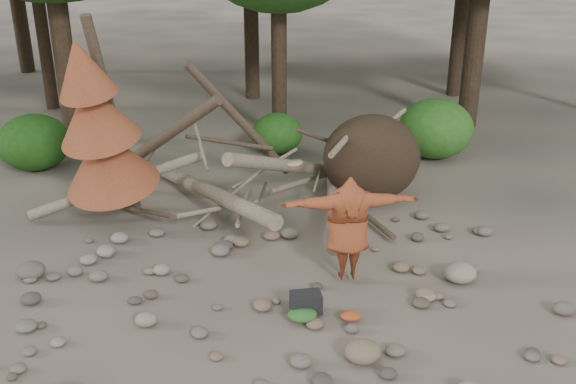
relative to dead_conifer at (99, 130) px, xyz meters
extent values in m
plane|color=#514C44|center=(3.12, -3.37, -2.11)|extent=(120.00, 120.00, 0.00)
ellipsoid|color=#332619|center=(5.72, 0.93, -1.12)|extent=(2.20, 1.87, 1.98)
cylinder|color=gray|center=(2.12, 0.33, -1.56)|extent=(2.61, 5.11, 1.08)
cylinder|color=gray|center=(3.92, 0.83, -1.21)|extent=(3.18, 3.71, 1.90)
cylinder|color=brown|center=(0.92, 1.23, -0.71)|extent=(3.08, 1.91, 2.49)
cylinder|color=gray|center=(4.72, 0.13, -1.76)|extent=(1.13, 4.98, 0.43)
cylinder|color=brown|center=(2.82, 1.43, -0.31)|extent=(2.39, 1.03, 2.89)
cylinder|color=gray|center=(0.12, 0.63, -1.41)|extent=(3.71, 0.86, 1.20)
cylinder|color=#4C3F30|center=(0.62, 0.13, -1.81)|extent=(1.52, 1.70, 0.49)
cylinder|color=gray|center=(3.32, 1.03, -1.31)|extent=(1.57, 0.85, 0.69)
cylinder|color=#4C3F30|center=(4.92, 1.53, -0.91)|extent=(1.92, 1.25, 1.10)
cylinder|color=gray|center=(1.92, 0.83, -0.61)|extent=(0.37, 1.42, 0.85)
cylinder|color=#4C3F30|center=(5.32, -0.17, -1.96)|extent=(0.79, 2.54, 0.12)
cylinder|color=gray|center=(2.32, -0.27, -1.66)|extent=(1.78, 1.11, 0.29)
cylinder|color=#4C3F30|center=(0.22, 0.43, 0.09)|extent=(0.67, 1.13, 4.35)
cone|color=brown|center=(0.06, 0.12, -0.61)|extent=(2.06, 2.13, 1.86)
cone|color=brown|center=(-0.05, -0.09, 0.39)|extent=(1.71, 1.78, 1.65)
cone|color=brown|center=(-0.14, -0.28, 1.29)|extent=(1.23, 1.30, 1.41)
cylinder|color=#38281C|center=(4.12, 5.83, 1.46)|extent=(0.44, 0.44, 7.14)
ellipsoid|color=#1E4D14|center=(-2.38, 3.83, -1.39)|extent=(1.80, 1.80, 1.44)
ellipsoid|color=#28611C|center=(3.92, 4.43, -1.55)|extent=(1.40, 1.40, 1.12)
ellipsoid|color=#337324|center=(8.12, 3.63, -1.31)|extent=(2.00, 2.00, 1.60)
imported|color=brown|center=(4.46, -2.69, -1.09)|extent=(2.32, 0.64, 1.89)
cylinder|color=#9C8863|center=(3.57, -2.40, 0.03)|extent=(0.32, 0.32, 0.07)
cube|color=black|center=(3.60, -3.68, -1.95)|extent=(0.51, 0.35, 0.33)
ellipsoid|color=#2B6227|center=(3.51, -3.90, -2.02)|extent=(0.47, 0.39, 0.17)
ellipsoid|color=#AA471D|center=(4.27, -3.97, -2.05)|extent=(0.32, 0.26, 0.12)
ellipsoid|color=#816850|center=(4.25, -4.96, -1.95)|extent=(0.53, 0.48, 0.32)
ellipsoid|color=gray|center=(6.43, -2.94, -1.94)|extent=(0.58, 0.52, 0.35)
ellipsoid|color=#5A544C|center=(-1.09, -1.99, -1.96)|extent=(0.51, 0.46, 0.31)
camera|label=1|loc=(2.34, -12.41, 3.63)|focal=40.00mm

